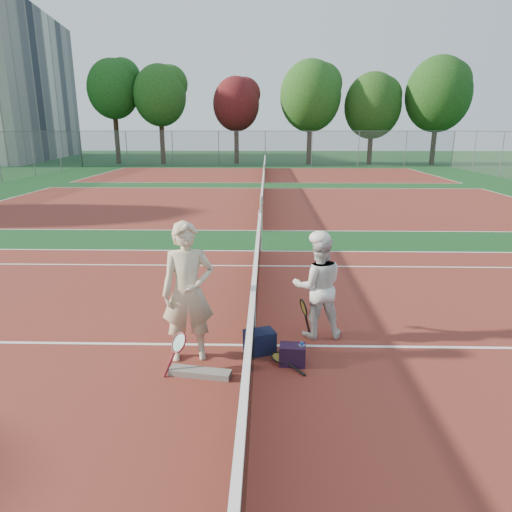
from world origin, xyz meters
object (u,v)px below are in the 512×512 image
at_px(racket_black_held, 303,317).
at_px(sports_bag_purple, 292,355).
at_px(racket_red, 179,352).
at_px(player_b, 318,287).
at_px(sports_bag_navy, 260,342).
at_px(player_a, 188,292).
at_px(water_bottle, 302,355).
at_px(racket_spare, 280,359).
at_px(net_main, 254,314).

height_order(racket_black_held, sports_bag_purple, racket_black_held).
bearing_deg(racket_red, player_b, -18.65).
bearing_deg(racket_black_held, racket_red, 16.03).
xyz_separation_m(player_b, sports_bag_navy, (-0.88, -0.60, -0.64)).
distance_m(player_a, water_bottle, 1.76).
xyz_separation_m(player_b, racket_red, (-1.94, -1.12, -0.55)).
bearing_deg(racket_spare, racket_black_held, -64.62).
distance_m(sports_bag_navy, sports_bag_purple, 0.56).
distance_m(player_b, sports_bag_navy, 1.24).
height_order(sports_bag_navy, water_bottle, sports_bag_navy).
distance_m(player_a, racket_red, 0.80).
bearing_deg(racket_red, net_main, -11.55).
bearing_deg(player_b, player_a, 18.74).
height_order(player_a, sports_bag_purple, player_a).
bearing_deg(player_a, racket_spare, -17.47).
bearing_deg(player_b, sports_bag_purple, 61.91).
height_order(racket_red, racket_spare, racket_red).
relative_size(net_main, water_bottle, 36.60).
distance_m(player_a, racket_spare, 1.57).
distance_m(player_b, racket_red, 2.31).
relative_size(player_b, racket_spare, 2.69).
bearing_deg(sports_bag_purple, racket_red, -172.96).
distance_m(net_main, sports_bag_purple, 0.86).
xyz_separation_m(net_main, sports_bag_navy, (0.09, -0.22, -0.34)).
height_order(player_a, racket_red, player_a).
height_order(player_b, racket_black_held, player_b).
height_order(net_main, sports_bag_navy, net_main).
xyz_separation_m(racket_spare, water_bottle, (0.29, -0.04, 0.09)).
bearing_deg(racket_black_held, racket_spare, 50.55).
height_order(racket_red, sports_bag_purple, racket_red).
xyz_separation_m(player_a, player_b, (1.85, 0.76, -0.17)).
bearing_deg(player_b, sports_bag_navy, 30.69).
xyz_separation_m(racket_red, water_bottle, (1.64, 0.17, -0.11)).
xyz_separation_m(player_b, racket_black_held, (-0.21, 0.00, -0.51)).
relative_size(racket_black_held, racket_spare, 0.98).
xyz_separation_m(player_a, sports_bag_purple, (1.43, -0.17, -0.83)).
bearing_deg(racket_black_held, water_bottle, 67.38).
bearing_deg(sports_bag_navy, net_main, 111.84).
distance_m(player_a, player_b, 2.01).
xyz_separation_m(net_main, player_b, (0.97, 0.38, 0.29)).
xyz_separation_m(player_a, racket_spare, (1.26, -0.15, -0.92)).
relative_size(racket_black_held, sports_bag_purple, 1.67).
height_order(racket_spare, sports_bag_navy, sports_bag_navy).
distance_m(net_main, racket_spare, 0.79).
xyz_separation_m(net_main, sports_bag_purple, (0.54, -0.55, -0.37)).
relative_size(net_main, player_a, 5.63).
height_order(racket_red, racket_black_held, racket_black_held).
relative_size(player_b, racket_red, 3.11).
bearing_deg(racket_spare, racket_red, 56.52).
bearing_deg(player_a, sports_bag_purple, -17.51).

